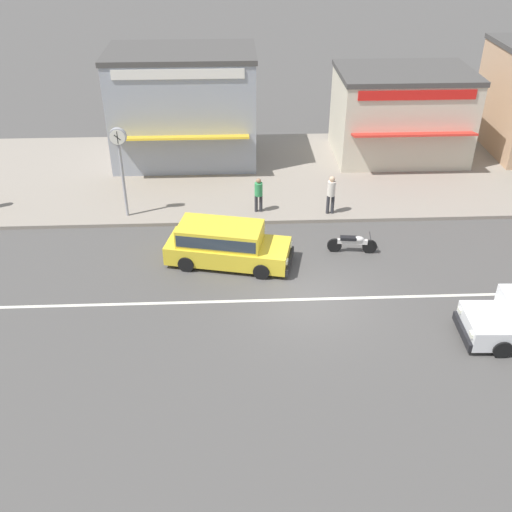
% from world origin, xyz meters
% --- Properties ---
extents(ground_plane, '(160.00, 160.00, 0.00)m').
position_xyz_m(ground_plane, '(0.00, 0.00, 0.00)').
color(ground_plane, '#4C4947').
extents(lane_centre_stripe, '(50.40, 0.14, 0.01)m').
position_xyz_m(lane_centre_stripe, '(0.00, 0.00, 0.00)').
color(lane_centre_stripe, silver).
rests_on(lane_centre_stripe, ground).
extents(kerb_strip, '(68.00, 10.00, 0.15)m').
position_xyz_m(kerb_strip, '(0.00, 10.37, 0.07)').
color(kerb_strip, gray).
rests_on(kerb_strip, ground).
extents(minivan_yellow_2, '(4.90, 2.69, 1.56)m').
position_xyz_m(minivan_yellow_2, '(-2.85, 2.51, 0.84)').
color(minivan_yellow_2, yellow).
rests_on(minivan_yellow_2, ground).
extents(motorcycle_0, '(1.91, 0.56, 0.80)m').
position_xyz_m(motorcycle_0, '(2.06, 2.99, 0.42)').
color(motorcycle_0, black).
rests_on(motorcycle_0, ground).
extents(street_clock, '(0.70, 0.22, 3.87)m').
position_xyz_m(street_clock, '(-7.00, 6.13, 3.07)').
color(street_clock, '#9E9EA3').
rests_on(street_clock, kerb_strip).
extents(pedestrian_mid_kerb, '(0.34, 0.34, 1.71)m').
position_xyz_m(pedestrian_mid_kerb, '(1.62, 5.94, 1.15)').
color(pedestrian_mid_kerb, '#333338').
rests_on(pedestrian_mid_kerb, kerb_strip).
extents(pedestrian_by_shop, '(0.34, 0.34, 1.54)m').
position_xyz_m(pedestrian_by_shop, '(-1.42, 6.25, 1.04)').
color(pedestrian_by_shop, '#333338').
rests_on(pedestrian_by_shop, kerb_strip).
extents(shopfront_mid_block, '(6.54, 5.22, 4.34)m').
position_xyz_m(shopfront_mid_block, '(6.00, 12.20, 2.33)').
color(shopfront_mid_block, beige).
rests_on(shopfront_mid_block, kerb_strip).
extents(shopfront_far_kios, '(7.05, 5.08, 5.40)m').
position_xyz_m(shopfront_far_kios, '(-4.80, 12.22, 2.85)').
color(shopfront_far_kios, '#999EA8').
rests_on(shopfront_far_kios, kerb_strip).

